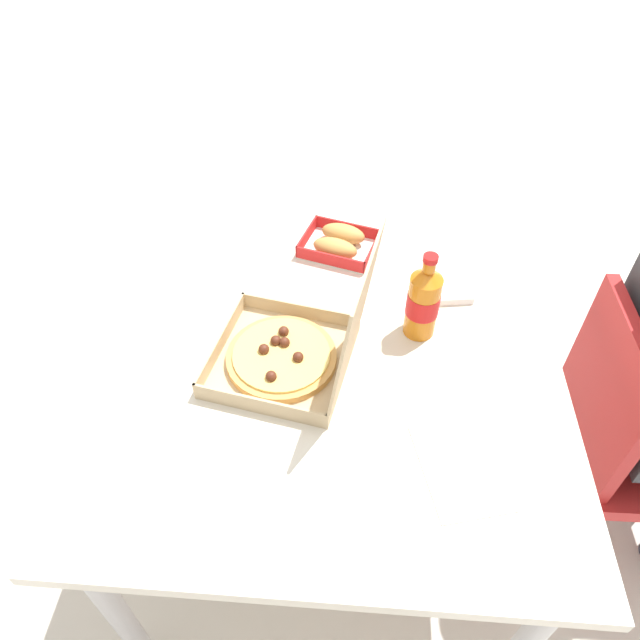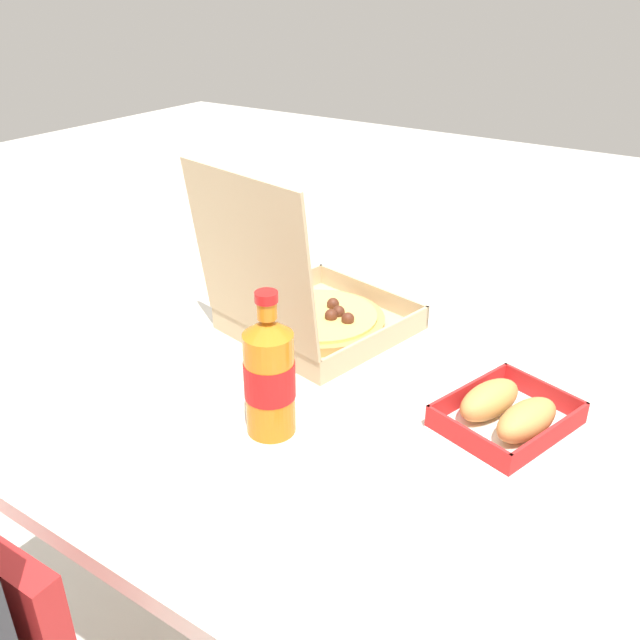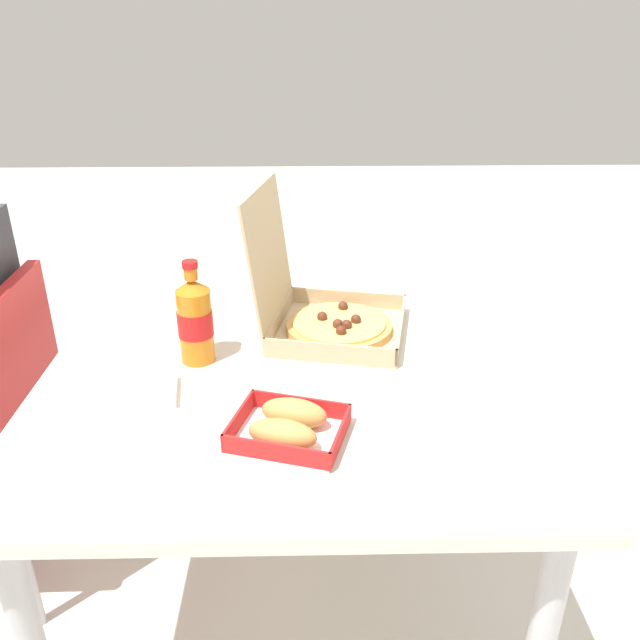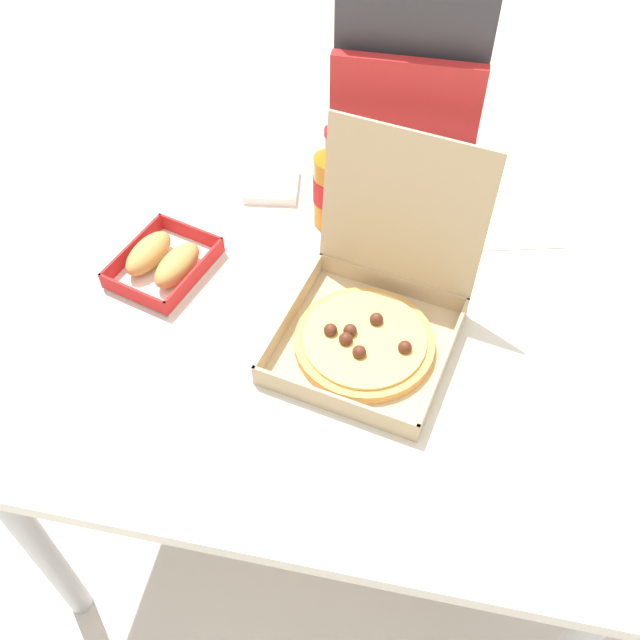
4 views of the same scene
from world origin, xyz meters
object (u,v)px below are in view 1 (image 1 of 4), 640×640
(bread_side_box, at_px, (339,242))
(napkin_pile, at_px, (447,288))
(cola_bottle, at_px, (423,301))
(chair, at_px, (633,432))
(paper_menu, at_px, (462,467))
(pizza_box_open, at_px, (294,350))

(bread_side_box, xyz_separation_m, napkin_pile, (0.14, 0.28, -0.02))
(bread_side_box, bearing_deg, cola_bottle, 35.01)
(chair, xyz_separation_m, napkin_pile, (-0.24, -0.47, 0.23))
(paper_menu, bearing_deg, pizza_box_open, -138.45)
(chair, bearing_deg, pizza_box_open, -87.80)
(napkin_pile, bearing_deg, chair, 63.41)
(bread_side_box, xyz_separation_m, paper_menu, (0.64, 0.27, -0.02))
(chair, height_order, paper_menu, chair)
(pizza_box_open, bearing_deg, paper_menu, 56.16)
(chair, distance_m, pizza_box_open, 0.87)
(pizza_box_open, height_order, bread_side_box, pizza_box_open)
(bread_side_box, distance_m, napkin_pile, 0.31)
(chair, distance_m, napkin_pile, 0.58)
(cola_bottle, distance_m, napkin_pile, 0.18)
(chair, relative_size, cola_bottle, 3.71)
(pizza_box_open, distance_m, paper_menu, 0.42)
(pizza_box_open, xyz_separation_m, cola_bottle, (-0.12, 0.28, 0.05))
(chair, distance_m, bread_side_box, 0.87)
(bread_side_box, xyz_separation_m, cola_bottle, (0.28, 0.20, 0.07))
(chair, relative_size, napkin_pile, 7.55)
(cola_bottle, xyz_separation_m, paper_menu, (0.35, 0.07, -0.09))
(pizza_box_open, height_order, cola_bottle, pizza_box_open)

